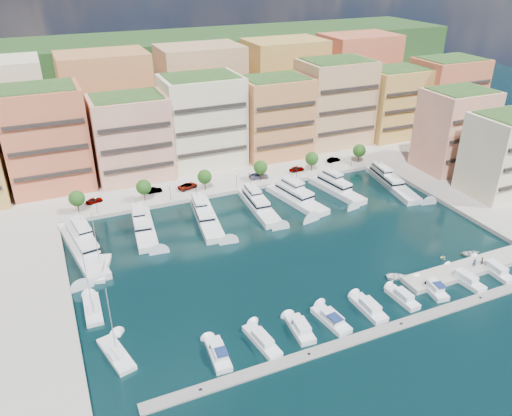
% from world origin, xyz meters
% --- Properties ---
extents(ground, '(400.00, 400.00, 0.00)m').
position_xyz_m(ground, '(0.00, 0.00, 0.00)').
color(ground, black).
rests_on(ground, ground).
extents(north_quay, '(220.00, 64.00, 2.00)m').
position_xyz_m(north_quay, '(0.00, 62.00, 0.00)').
color(north_quay, '#9E998E').
rests_on(north_quay, ground).
extents(hillside, '(240.00, 40.00, 58.00)m').
position_xyz_m(hillside, '(0.00, 110.00, 0.00)').
color(hillside, '#1D3917').
rests_on(hillside, ground).
extents(south_pontoon, '(72.00, 2.20, 0.35)m').
position_xyz_m(south_pontoon, '(-3.00, -30.00, 0.00)').
color(south_pontoon, gray).
rests_on(south_pontoon, ground).
extents(finger_pier, '(32.00, 5.00, 2.00)m').
position_xyz_m(finger_pier, '(30.00, -22.00, 0.00)').
color(finger_pier, '#9E998E').
rests_on(finger_pier, ground).
extents(apartment_1, '(20.00, 16.50, 26.80)m').
position_xyz_m(apartment_1, '(-44.00, 51.99, 14.31)').
color(apartment_1, '#D26146').
rests_on(apartment_1, north_quay).
extents(apartment_2, '(20.00, 15.50, 22.80)m').
position_xyz_m(apartment_2, '(-23.00, 49.99, 12.31)').
color(apartment_2, '#F0AC86').
rests_on(apartment_2, north_quay).
extents(apartment_3, '(22.00, 16.50, 25.80)m').
position_xyz_m(apartment_3, '(-2.00, 51.99, 13.81)').
color(apartment_3, beige).
rests_on(apartment_3, north_quay).
extents(apartment_4, '(20.00, 15.50, 23.80)m').
position_xyz_m(apartment_4, '(20.00, 49.99, 12.81)').
color(apartment_4, '#C27A49').
rests_on(apartment_4, north_quay).
extents(apartment_5, '(22.00, 16.50, 26.80)m').
position_xyz_m(apartment_5, '(42.00, 51.99, 14.31)').
color(apartment_5, tan).
rests_on(apartment_5, north_quay).
extents(apartment_6, '(20.00, 15.50, 22.80)m').
position_xyz_m(apartment_6, '(64.00, 49.99, 12.31)').
color(apartment_6, '#B99843').
rests_on(apartment_6, north_quay).
extents(apartment_7, '(22.00, 16.50, 24.80)m').
position_xyz_m(apartment_7, '(84.00, 47.99, 13.31)').
color(apartment_7, '#D26146').
rests_on(apartment_7, north_quay).
extents(apartment_east_a, '(18.00, 14.50, 22.80)m').
position_xyz_m(apartment_east_a, '(62.00, 19.99, 12.31)').
color(apartment_east_a, '#F0AC86').
rests_on(apartment_east_a, east_quay).
extents(apartment_east_b, '(18.00, 14.50, 20.80)m').
position_xyz_m(apartment_east_b, '(62.00, 1.99, 11.31)').
color(apartment_east_b, beige).
rests_on(apartment_east_b, east_quay).
extents(backblock_0, '(26.00, 18.00, 30.00)m').
position_xyz_m(backblock_0, '(-55.00, 74.00, 16.00)').
color(backblock_0, beige).
rests_on(backblock_0, north_quay).
extents(backblock_1, '(26.00, 18.00, 30.00)m').
position_xyz_m(backblock_1, '(-25.00, 74.00, 16.00)').
color(backblock_1, '#C27A49').
rests_on(backblock_1, north_quay).
extents(backblock_2, '(26.00, 18.00, 30.00)m').
position_xyz_m(backblock_2, '(5.00, 74.00, 16.00)').
color(backblock_2, tan).
rests_on(backblock_2, north_quay).
extents(backblock_3, '(26.00, 18.00, 30.00)m').
position_xyz_m(backblock_3, '(35.00, 74.00, 16.00)').
color(backblock_3, '#B99843').
rests_on(backblock_3, north_quay).
extents(backblock_4, '(26.00, 18.00, 30.00)m').
position_xyz_m(backblock_4, '(65.00, 74.00, 16.00)').
color(backblock_4, '#D26146').
rests_on(backblock_4, north_quay).
extents(tree_0, '(3.80, 3.80, 5.65)m').
position_xyz_m(tree_0, '(-40.00, 33.50, 4.74)').
color(tree_0, '#473323').
rests_on(tree_0, north_quay).
extents(tree_1, '(3.80, 3.80, 5.65)m').
position_xyz_m(tree_1, '(-24.00, 33.50, 4.74)').
color(tree_1, '#473323').
rests_on(tree_1, north_quay).
extents(tree_2, '(3.80, 3.80, 5.65)m').
position_xyz_m(tree_2, '(-8.00, 33.50, 4.74)').
color(tree_2, '#473323').
rests_on(tree_2, north_quay).
extents(tree_3, '(3.80, 3.80, 5.65)m').
position_xyz_m(tree_3, '(8.00, 33.50, 4.74)').
color(tree_3, '#473323').
rests_on(tree_3, north_quay).
extents(tree_4, '(3.80, 3.80, 5.65)m').
position_xyz_m(tree_4, '(24.00, 33.50, 4.74)').
color(tree_4, '#473323').
rests_on(tree_4, north_quay).
extents(tree_5, '(3.80, 3.80, 5.65)m').
position_xyz_m(tree_5, '(40.00, 33.50, 4.74)').
color(tree_5, '#473323').
rests_on(tree_5, north_quay).
extents(lamppost_0, '(0.30, 0.30, 4.20)m').
position_xyz_m(lamppost_0, '(-36.00, 31.20, 3.83)').
color(lamppost_0, black).
rests_on(lamppost_0, north_quay).
extents(lamppost_1, '(0.30, 0.30, 4.20)m').
position_xyz_m(lamppost_1, '(-18.00, 31.20, 3.83)').
color(lamppost_1, black).
rests_on(lamppost_1, north_quay).
extents(lamppost_2, '(0.30, 0.30, 4.20)m').
position_xyz_m(lamppost_2, '(0.00, 31.20, 3.83)').
color(lamppost_2, black).
rests_on(lamppost_2, north_quay).
extents(lamppost_3, '(0.30, 0.30, 4.20)m').
position_xyz_m(lamppost_3, '(18.00, 31.20, 3.83)').
color(lamppost_3, black).
rests_on(lamppost_3, north_quay).
extents(lamppost_4, '(0.30, 0.30, 4.20)m').
position_xyz_m(lamppost_4, '(36.00, 31.20, 3.83)').
color(lamppost_4, black).
rests_on(lamppost_4, north_quay).
extents(yacht_0, '(8.30, 26.14, 7.30)m').
position_xyz_m(yacht_0, '(-41.23, 17.21, 1.21)').
color(yacht_0, silver).
rests_on(yacht_0, ground).
extents(yacht_1, '(6.38, 19.46, 7.30)m').
position_xyz_m(yacht_1, '(-27.33, 20.20, 1.09)').
color(yacht_1, silver).
rests_on(yacht_1, ground).
extents(yacht_2, '(7.06, 21.61, 7.30)m').
position_xyz_m(yacht_2, '(-12.70, 19.28, 1.21)').
color(yacht_2, silver).
rests_on(yacht_2, ground).
extents(yacht_3, '(5.48, 20.23, 7.30)m').
position_xyz_m(yacht_3, '(1.21, 19.83, 1.21)').
color(yacht_3, silver).
rests_on(yacht_3, ground).
extents(yacht_4, '(8.87, 20.62, 7.30)m').
position_xyz_m(yacht_4, '(11.58, 19.78, 1.09)').
color(yacht_4, silver).
rests_on(yacht_4, ground).
extents(yacht_5, '(7.31, 18.95, 7.30)m').
position_xyz_m(yacht_5, '(23.99, 20.52, 1.21)').
color(yacht_5, silver).
rests_on(yacht_5, ground).
extents(yacht_6, '(7.85, 24.11, 7.30)m').
position_xyz_m(yacht_6, '(39.99, 18.13, 1.21)').
color(yacht_6, silver).
rests_on(yacht_6, ground).
extents(cruiser_1, '(3.16, 7.78, 2.66)m').
position_xyz_m(cruiser_1, '(-25.29, -24.60, 0.57)').
color(cruiser_1, white).
rests_on(cruiser_1, ground).
extents(cruiser_2, '(3.62, 9.02, 2.55)m').
position_xyz_m(cruiser_2, '(-17.71, -24.60, 0.55)').
color(cruiser_2, white).
rests_on(cruiser_2, ground).
extents(cruiser_3, '(3.28, 7.38, 2.55)m').
position_xyz_m(cruiser_3, '(-10.62, -24.58, 0.55)').
color(cruiser_3, white).
rests_on(cruiser_3, ground).
extents(cruiser_4, '(3.87, 8.43, 2.66)m').
position_xyz_m(cruiser_4, '(-4.62, -24.61, 0.57)').
color(cruiser_4, white).
rests_on(cruiser_4, ground).
extents(cruiser_5, '(2.95, 8.08, 2.55)m').
position_xyz_m(cruiser_5, '(3.14, -24.59, 0.55)').
color(cruiser_5, white).
rests_on(cruiser_5, ground).
extents(cruiser_6, '(2.81, 7.28, 2.55)m').
position_xyz_m(cruiser_6, '(10.57, -24.58, 0.55)').
color(cruiser_6, white).
rests_on(cruiser_6, ground).
extents(cruiser_7, '(3.48, 7.43, 2.66)m').
position_xyz_m(cruiser_7, '(17.65, -24.59, 0.57)').
color(cruiser_7, white).
rests_on(cruiser_7, ground).
extents(cruiser_8, '(3.36, 8.96, 2.55)m').
position_xyz_m(cruiser_8, '(25.30, -24.60, 0.55)').
color(cruiser_8, white).
rests_on(cruiser_8, ground).
extents(cruiser_9, '(2.87, 9.05, 2.55)m').
position_xyz_m(cruiser_9, '(33.09, -24.60, 0.55)').
color(cruiser_9, white).
rests_on(cruiser_9, ground).
extents(sailboat_2, '(5.35, 9.98, 13.20)m').
position_xyz_m(sailboat_2, '(-38.56, 7.62, 0.31)').
color(sailboat_2, silver).
rests_on(sailboat_2, ground).
extents(sailboat_0, '(4.93, 9.71, 13.20)m').
position_xyz_m(sailboat_0, '(-40.01, -17.96, 0.31)').
color(sailboat_0, silver).
rests_on(sailboat_0, ground).
extents(sailboat_1, '(3.07, 9.00, 13.20)m').
position_xyz_m(sailboat_1, '(-41.91, -5.04, 0.31)').
color(sailboat_1, silver).
rests_on(sailboat_1, ground).
extents(tender_0, '(4.93, 4.30, 0.85)m').
position_xyz_m(tender_0, '(14.03, -18.46, 0.43)').
color(tender_0, white).
rests_on(tender_0, ground).
extents(tender_1, '(1.48, 1.29, 0.77)m').
position_xyz_m(tender_1, '(27.25, -16.56, 0.38)').
color(tender_1, beige).
rests_on(tender_1, ground).
extents(tender_2, '(4.01, 3.11, 0.76)m').
position_xyz_m(tender_2, '(33.87, -17.93, 0.38)').
color(tender_2, silver).
rests_on(tender_2, ground).
extents(tender_3, '(1.78, 1.58, 0.86)m').
position_xyz_m(tender_3, '(32.37, -17.15, 0.43)').
color(tender_3, '#C3B195').
rests_on(tender_3, ground).
extents(car_0, '(4.45, 2.79, 1.41)m').
position_xyz_m(car_0, '(-35.89, 37.30, 1.71)').
color(car_0, gray).
rests_on(car_0, north_quay).
extents(car_1, '(4.20, 1.73, 1.35)m').
position_xyz_m(car_1, '(-20.72, 37.22, 1.68)').
color(car_1, gray).
rests_on(car_1, north_quay).
extents(car_2, '(5.91, 4.02, 1.50)m').
position_xyz_m(car_2, '(-11.97, 36.10, 1.75)').
color(car_2, gray).
rests_on(car_2, north_quay).
extents(car_3, '(5.92, 3.25, 1.63)m').
position_xyz_m(car_3, '(7.92, 34.53, 1.81)').
color(car_3, gray).
rests_on(car_3, north_quay).
extents(car_4, '(4.48, 2.03, 1.49)m').
position_xyz_m(car_4, '(19.99, 34.86, 1.75)').
color(car_4, gray).
rests_on(car_4, north_quay).
extents(car_5, '(4.30, 1.87, 1.37)m').
position_xyz_m(car_5, '(33.46, 36.88, 1.69)').
color(car_5, gray).
rests_on(car_5, north_quay).
extents(person_0, '(0.81, 0.81, 1.90)m').
position_xyz_m(person_0, '(29.65, -22.48, 1.95)').
color(person_0, '#293952').
rests_on(person_0, finger_pier).
extents(person_1, '(0.81, 0.66, 1.58)m').
position_xyz_m(person_1, '(31.76, -22.37, 1.79)').
color(person_1, '#433028').
rests_on(person_1, finger_pier).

